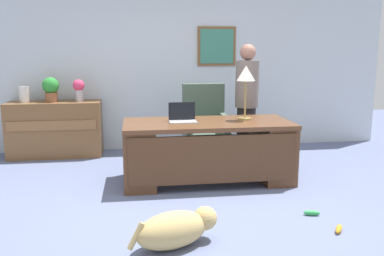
{
  "coord_description": "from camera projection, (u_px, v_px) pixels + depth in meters",
  "views": [
    {
      "loc": [
        -0.6,
        -3.95,
        1.58
      ],
      "look_at": [
        0.01,
        0.3,
        0.75
      ],
      "focal_mm": 38.17,
      "sensor_mm": 36.0,
      "label": 1
    }
  ],
  "objects": [
    {
      "name": "potted_plant",
      "position": [
        51.0,
        88.0,
        5.96
      ],
      "size": [
        0.24,
        0.24,
        0.36
      ],
      "color": "brown",
      "rests_on": "credenza"
    },
    {
      "name": "dog_toy_plush",
      "position": [
        339.0,
        229.0,
        3.59
      ],
      "size": [
        0.14,
        0.17,
        0.05
      ],
      "primitive_type": "ellipsoid",
      "rotation": [
        0.0,
        0.0,
        0.96
      ],
      "color": "orange",
      "rests_on": "ground_plane"
    },
    {
      "name": "dog_toy_bone",
      "position": [
        312.0,
        213.0,
        3.94
      ],
      "size": [
        0.16,
        0.09,
        0.05
      ],
      "primitive_type": "ellipsoid",
      "rotation": [
        0.0,
        0.0,
        2.88
      ],
      "color": "green",
      "rests_on": "ground_plane"
    },
    {
      "name": "dog_lying",
      "position": [
        176.0,
        229.0,
        3.29
      ],
      "size": [
        0.76,
        0.5,
        0.3
      ],
      "color": "tan",
      "rests_on": "ground_plane"
    },
    {
      "name": "armchair",
      "position": [
        205.0,
        127.0,
        5.79
      ],
      "size": [
        0.6,
        0.59,
        1.1
      ],
      "color": "#475B4C",
      "rests_on": "ground_plane"
    },
    {
      "name": "vase_empty",
      "position": [
        25.0,
        94.0,
        5.93
      ],
      "size": [
        0.15,
        0.15,
        0.23
      ],
      "primitive_type": "cylinder",
      "color": "silver",
      "rests_on": "credenza"
    },
    {
      "name": "laptop",
      "position": [
        182.0,
        117.0,
        4.84
      ],
      "size": [
        0.32,
        0.22,
        0.22
      ],
      "color": "#B2B5BA",
      "rests_on": "desk"
    },
    {
      "name": "desk",
      "position": [
        208.0,
        149.0,
        4.88
      ],
      "size": [
        1.99,
        0.87,
        0.73
      ],
      "color": "brown",
      "rests_on": "ground_plane"
    },
    {
      "name": "back_wall",
      "position": [
        172.0,
        64.0,
        6.49
      ],
      "size": [
        7.0,
        0.16,
        2.7
      ],
      "color": "silver",
      "rests_on": "ground_plane"
    },
    {
      "name": "vase_with_flowers",
      "position": [
        79.0,
        89.0,
        6.02
      ],
      "size": [
        0.17,
        0.17,
        0.32
      ],
      "color": "#B6AEB8",
      "rests_on": "credenza"
    },
    {
      "name": "desk_lamp",
      "position": [
        246.0,
        77.0,
        4.88
      ],
      "size": [
        0.22,
        0.22,
        0.66
      ],
      "color": "#9E8447",
      "rests_on": "desk"
    },
    {
      "name": "person_standing",
      "position": [
        247.0,
        103.0,
        5.65
      ],
      "size": [
        0.32,
        0.32,
        1.65
      ],
      "color": "#262323",
      "rests_on": "ground_plane"
    },
    {
      "name": "credenza",
      "position": [
        55.0,
        129.0,
        6.08
      ],
      "size": [
        1.35,
        0.5,
        0.82
      ],
      "color": "brown",
      "rests_on": "ground_plane"
    },
    {
      "name": "ground_plane",
      "position": [
        195.0,
        205.0,
        4.22
      ],
      "size": [
        12.0,
        12.0,
        0.0
      ],
      "primitive_type": "plane",
      "color": "slate"
    }
  ]
}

